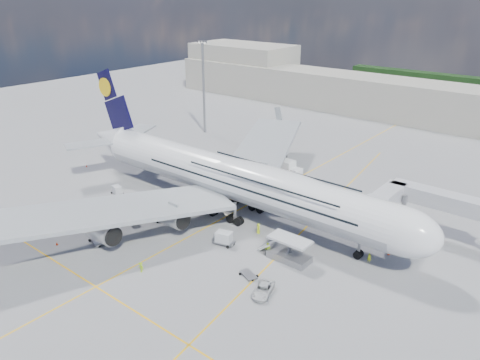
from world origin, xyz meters
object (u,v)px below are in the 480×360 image
Objects in this scene: service_van at (263,290)px; dolly_nose_near at (224,238)px; cone_nose at (389,253)px; cone_tail at (87,166)px; light_mast at (204,86)px; dolly_row_b at (110,220)px; catering_truck_inner at (285,170)px; crew_tug at (141,267)px; cargo_loader at (288,252)px; crew_van at (258,228)px; dolly_row_a at (97,237)px; cone_wing_right_inner at (180,214)px; catering_truck_outer at (270,143)px; jet_bridge at (421,203)px; baggage_tug at (131,218)px; dolly_nose_far at (249,274)px; crew_nose at (369,258)px; crew_loader at (268,249)px; dolly_row_c at (156,219)px; cone_wing_left_outer at (226,166)px; cone_wing_right_outer at (57,244)px; airliner at (235,179)px; dolly_back at (117,190)px; cone_wing_left_inner at (265,175)px; crew_wing at (103,225)px.

dolly_nose_near is at bearing 133.53° from service_van.
cone_nose reaches higher than cone_tail.
service_van is at bearing -41.14° from light_mast.
light_mast is at bearing 99.89° from dolly_row_b.
catering_truck_inner is 43.85m from crew_tug.
cargo_loader is 9.27m from crew_van.
dolly_row_a is 7.00× the size of cone_wing_right_inner.
catering_truck_outer is (24.11, -1.52, -11.27)m from light_mast.
light_mast is 55.24m from cone_wing_right_inner.
light_mast reaches higher than jet_bridge.
jet_bridge is 11.38× the size of crew_tug.
catering_truck_outer reaches higher than baggage_tug.
cargo_loader is at bearing -63.17° from catering_truck_outer.
catering_truck_outer is (-30.84, 48.05, 1.62)m from dolly_nose_far.
dolly_row_b is 0.89× the size of baggage_tug.
light_mast is at bearing 128.23° from cone_wing_right_inner.
cone_tail is at bearing 166.39° from crew_nose.
crew_loader is 3.68× the size of cone_wing_right_inner.
dolly_nose_near is 0.79× the size of service_van.
jet_bridge reaches higher than dolly_row_a.
cone_wing_left_outer is (-7.62, 28.33, -0.07)m from dolly_row_c.
cone_nose is at bearing 62.18° from crew_loader.
dolly_nose_far is at bearing -44.44° from dolly_nose_near.
catering_truck_outer is 60.66m from cone_wing_right_outer.
service_van is at bearing -111.32° from jet_bridge.
light_mast is 8.72× the size of dolly_row_c.
cargo_loader reaches higher than cone_wing_left_outer.
service_van is (33.79, 0.02, 0.35)m from dolly_row_b.
crew_loader is 39.13m from cone_wing_left_outer.
service_van reaches higher than dolly_row_b.
service_van is (18.80, -16.59, -6.20)m from airliner.
catering_truck_outer is at bearing 146.22° from cone_nose.
cone_wing_left_outer is at bearing -37.23° from light_mast.
dolly_row_c is 0.92× the size of dolly_nose_far.
airliner is 25.43m from dolly_row_a.
dolly_row_c is at bearing 150.26° from service_van.
dolly_back is 37.12m from crew_loader.
cone_wing_right_outer reaches higher than cone_wing_left_outer.
catering_truck_inner is 25.65m from crew_van.
dolly_row_c is at bearing -157.86° from cone_nose.
cone_wing_left_outer is (-44.78, 13.21, -0.03)m from cone_nose.
baggage_tug is (3.07, 2.22, 0.56)m from dolly_row_b.
crew_loader reaches higher than crew_nose.
dolly_row_a is (-39.88, -33.46, -5.70)m from jet_bridge.
dolly_row_a is 1.09× the size of baggage_tug.
cone_tail is (-18.27, 5.15, -0.72)m from dolly_back.
cone_wing_left_inner is at bearing 146.66° from dolly_nose_far.
jet_bridge reaches higher than crew_wing.
jet_bridge is 6.06× the size of dolly_back.
dolly_back is 13.31m from baggage_tug.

